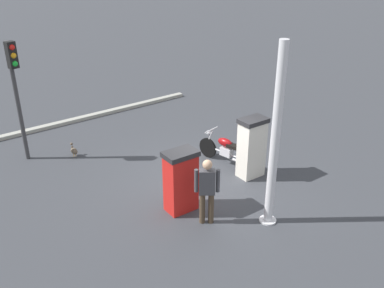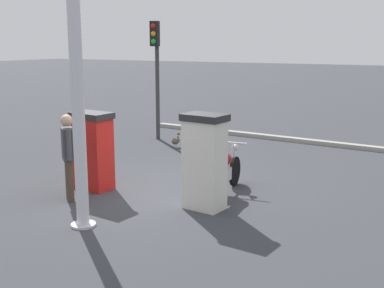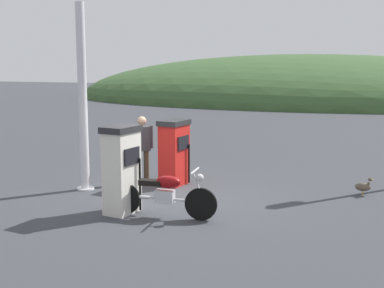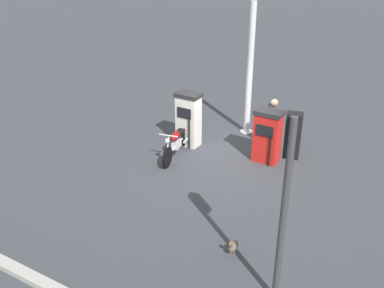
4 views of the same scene
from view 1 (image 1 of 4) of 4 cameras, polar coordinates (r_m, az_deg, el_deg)
name	(u,v)px [view 1 (image 1 of 4)]	position (r m, az deg, el deg)	size (l,w,h in m)	color
ground_plane	(205,184)	(11.49, 1.81, -5.35)	(120.00, 120.00, 0.00)	#383A3F
fuel_pump_near	(251,147)	(11.60, 7.97, -0.43)	(0.61, 0.80, 1.70)	silver
fuel_pump_far	(181,181)	(10.07, -1.52, -4.93)	(0.63, 0.84, 1.56)	red
motorcycle_near_pump	(227,150)	(12.27, 4.71, -0.83)	(2.11, 0.56, 0.94)	black
attendant_person	(207,188)	(9.53, 2.02, -5.89)	(0.45, 0.48, 1.62)	#473828
wandering_duck	(74,151)	(13.29, -15.53, -0.86)	(0.41, 0.19, 0.41)	brown
roadside_traffic_light	(15,81)	(12.78, -22.59, 7.75)	(0.39, 0.27, 3.51)	#38383A
canopy_support_pole	(275,142)	(9.22, 11.04, 0.22)	(0.40, 0.40, 4.21)	silver
road_edge_kerb	(89,117)	(16.13, -13.62, 3.59)	(0.88, 8.32, 0.12)	#9E9E93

